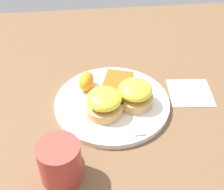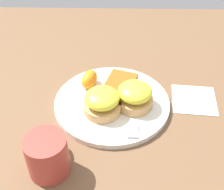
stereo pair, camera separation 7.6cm
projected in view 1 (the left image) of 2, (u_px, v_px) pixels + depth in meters
name	position (u px, v px, depth m)	size (l,w,h in m)	color
ground_plane	(112.00, 105.00, 0.78)	(1.10, 1.10, 0.00)	brown
plate	(112.00, 103.00, 0.78)	(0.29, 0.29, 0.01)	silver
sandwich_benedict_left	(104.00, 103.00, 0.73)	(0.09, 0.09, 0.06)	tan
sandwich_benedict_right	(135.00, 94.00, 0.75)	(0.09, 0.09, 0.06)	tan
hashbrown_patty	(117.00, 84.00, 0.81)	(0.10, 0.07, 0.02)	#9A5419
orange_wedge	(86.00, 81.00, 0.80)	(0.06, 0.04, 0.04)	orange
fork	(134.00, 109.00, 0.75)	(0.20, 0.02, 0.00)	silver
cup	(60.00, 161.00, 0.60)	(0.11, 0.08, 0.09)	#B23D33
napkin	(190.00, 92.00, 0.82)	(0.11, 0.11, 0.00)	white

